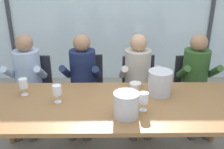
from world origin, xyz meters
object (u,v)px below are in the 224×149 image
at_px(chair_center, 140,85).
at_px(person_olive_shirt, 197,76).
at_px(dining_table, 112,109).
at_px(chair_right_of_center, 192,85).
at_px(ice_bucket_secondary, 160,82).
at_px(tasting_bowl, 135,85).
at_px(wine_glass_center_pour, 23,84).
at_px(person_navy_polo, 82,77).
at_px(ice_bucket_primary, 126,104).
at_px(wine_glass_by_right_taster, 144,99).
at_px(person_beige_jumper, 138,76).
at_px(chair_left_of_center, 87,84).
at_px(wine_glass_near_bucket, 57,91).
at_px(person_pale_blue_shirt, 27,77).
at_px(chair_near_curtain, 34,85).

distance_m(chair_center, person_olive_shirt, 0.72).
xyz_separation_m(dining_table, chair_right_of_center, (1.05, 0.88, -0.15)).
relative_size(dining_table, ice_bucket_secondary, 10.02).
height_order(tasting_bowl, wine_glass_center_pour, wine_glass_center_pour).
xyz_separation_m(person_navy_polo, tasting_bowl, (0.61, -0.40, 0.07)).
bearing_deg(ice_bucket_primary, dining_table, 117.00).
bearing_deg(wine_glass_by_right_taster, ice_bucket_primary, -149.84).
bearing_deg(person_beige_jumper, chair_left_of_center, 163.20).
distance_m(dining_table, chair_center, 0.95).
height_order(person_olive_shirt, ice_bucket_primary, person_olive_shirt).
bearing_deg(chair_left_of_center, person_beige_jumper, -17.43).
distance_m(wine_glass_near_bucket, wine_glass_center_pour, 0.40).
distance_m(dining_table, ice_bucket_secondary, 0.54).
relative_size(chair_center, person_pale_blue_shirt, 0.73).
bearing_deg(chair_left_of_center, ice_bucket_secondary, -45.87).
distance_m(chair_near_curtain, ice_bucket_secondary, 1.68).
bearing_deg(chair_right_of_center, ice_bucket_primary, -135.44).
xyz_separation_m(chair_near_curtain, wine_glass_near_bucket, (0.49, -0.86, 0.33)).
relative_size(dining_table, chair_near_curtain, 2.95).
height_order(person_olive_shirt, wine_glass_near_bucket, person_olive_shirt).
distance_m(tasting_bowl, wine_glass_center_pour, 1.15).
xyz_separation_m(person_navy_polo, ice_bucket_primary, (0.48, -0.97, 0.16)).
distance_m(person_beige_jumper, wine_glass_center_pour, 1.35).
relative_size(chair_left_of_center, person_pale_blue_shirt, 0.73).
height_order(chair_left_of_center, chair_right_of_center, same).
height_order(chair_near_curtain, wine_glass_center_pour, wine_glass_center_pour).
bearing_deg(dining_table, wine_glass_near_bucket, 176.19).
height_order(ice_bucket_primary, wine_glass_by_right_taster, ice_bucket_primary).
bearing_deg(person_beige_jumper, wine_glass_by_right_taster, -96.35).
bearing_deg(chair_near_curtain, chair_right_of_center, 2.67).
bearing_deg(chair_right_of_center, person_navy_polo, -179.81).
height_order(chair_near_curtain, ice_bucket_primary, ice_bucket_primary).
relative_size(chair_near_curtain, chair_right_of_center, 1.00).
xyz_separation_m(person_beige_jumper, person_olive_shirt, (0.72, -0.00, 0.00)).
xyz_separation_m(chair_left_of_center, ice_bucket_primary, (0.43, -1.13, 0.33)).
xyz_separation_m(wine_glass_near_bucket, wine_glass_center_pour, (-0.36, 0.15, 0.00)).
bearing_deg(person_navy_polo, wine_glass_center_pour, -128.78).
xyz_separation_m(chair_center, person_pale_blue_shirt, (-1.41, -0.12, 0.17)).
xyz_separation_m(person_beige_jumper, wine_glass_center_pour, (-1.21, -0.56, 0.16)).
height_order(person_beige_jumper, person_olive_shirt, same).
bearing_deg(chair_left_of_center, dining_table, -74.10).
bearing_deg(person_pale_blue_shirt, ice_bucket_primary, -40.70).
xyz_separation_m(person_pale_blue_shirt, wine_glass_by_right_taster, (1.32, -0.88, 0.16)).
distance_m(chair_left_of_center, person_pale_blue_shirt, 0.76).
xyz_separation_m(chair_center, tasting_bowl, (-0.11, -0.52, 0.24)).
xyz_separation_m(chair_center, wine_glass_near_bucket, (-0.89, -0.83, 0.33)).
distance_m(person_pale_blue_shirt, ice_bucket_primary, 1.52).
bearing_deg(chair_left_of_center, person_pale_blue_shirt, -170.88).
xyz_separation_m(dining_table, tasting_bowl, (0.25, 0.35, 0.09)).
height_order(chair_right_of_center, ice_bucket_primary, ice_bucket_primary).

